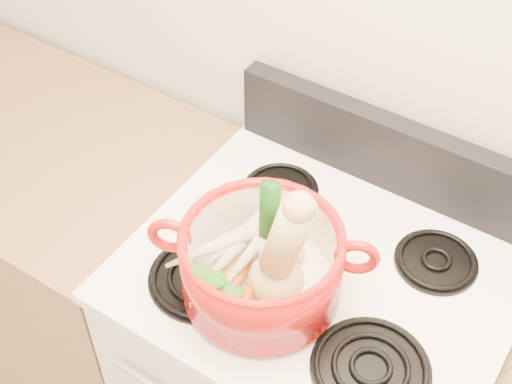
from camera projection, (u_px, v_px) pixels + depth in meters
The scene contains 24 objects.
wall_back at pixel (420, 44), 1.43m from camera, with size 3.50×0.02×2.60m, color silver.
cooktop at pixel (322, 272), 1.48m from camera, with size 0.78×0.67×0.03m, color white.
control_backsplash at pixel (392, 154), 1.58m from camera, with size 0.76×0.05×0.18m, color black.
counter_left at pixel (16, 220), 2.24m from camera, with size 1.36×0.65×0.90m, color #906844.
burner_front_left at pixel (203, 277), 1.45m from camera, with size 0.22×0.22×0.02m, color black.
burner_front_right at pixel (371, 367), 1.30m from camera, with size 0.22×0.22×0.02m, color black.
burner_back_left at pixel (281, 189), 1.62m from camera, with size 0.17×0.17×0.02m, color black.
burner_back_right at pixel (436, 260), 1.48m from camera, with size 0.17×0.17×0.02m, color black.
dutch_oven at pixel (262, 264), 1.36m from camera, with size 0.31×0.31×0.15m, color #B0120F.
pot_handle_left at pixel (169, 236), 1.34m from camera, with size 0.09×0.09×0.02m, color #B0120F.
pot_handle_right at pixel (357, 257), 1.30m from camera, with size 0.09×0.09×0.02m, color #B0120F.
squash at pixel (277, 249), 1.27m from camera, with size 0.11×0.11×0.27m, color #E2BA74, non-canonical shape.
leek at pixel (268, 231), 1.31m from camera, with size 0.04×0.04×0.25m, color beige.
ginger at pixel (279, 249), 1.42m from camera, with size 0.08×0.06×0.05m, color #D5BF83.
parsnip_0 at pixel (253, 240), 1.43m from camera, with size 0.04×0.04×0.22m, color beige.
parsnip_1 at pixel (234, 250), 1.40m from camera, with size 0.05×0.05×0.22m, color beige.
parsnip_2 at pixel (270, 244), 1.41m from camera, with size 0.04×0.04×0.20m, color beige.
parsnip_3 at pixel (207, 248), 1.39m from camera, with size 0.04×0.04×0.18m, color beige.
parsnip_4 at pixel (238, 237), 1.41m from camera, with size 0.04×0.04×0.18m, color beige.
parsnip_5 at pixel (258, 242), 1.38m from camera, with size 0.04×0.04×0.24m, color beige.
carrot_0 at pixel (239, 278), 1.37m from camera, with size 0.04×0.04×0.18m, color #DB520A.
carrot_1 at pixel (226, 281), 1.35m from camera, with size 0.04×0.04×0.17m, color #D05C0A.
carrot_2 at pixel (251, 290), 1.34m from camera, with size 0.03×0.03×0.16m, color #D84B0A.
carrot_3 at pixel (224, 284), 1.34m from camera, with size 0.03×0.03×0.12m, color #DE620B.
Camera 1 is at (0.39, 0.56, 2.11)m, focal length 50.00 mm.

